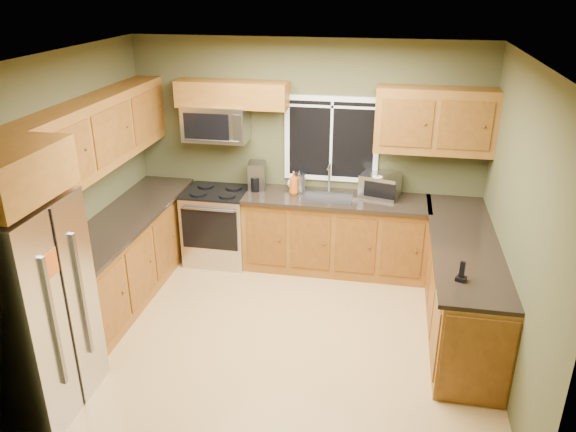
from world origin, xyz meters
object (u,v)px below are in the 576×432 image
(soap_bottle_a, at_px, (294,183))
(cordless_phone, at_px, (461,275))
(refrigerator, at_px, (27,309))
(microwave, at_px, (216,123))
(toaster_oven, at_px, (380,185))
(paper_towel_roll, at_px, (377,188))
(coffee_maker, at_px, (257,177))
(kettle, at_px, (299,182))
(range, at_px, (218,225))
(soap_bottle_c, at_px, (293,181))

(soap_bottle_a, distance_m, cordless_phone, 2.50)
(refrigerator, height_order, microwave, microwave)
(microwave, xyz_separation_m, cordless_phone, (2.71, -1.87, -0.74))
(toaster_oven, distance_m, paper_towel_roll, 0.10)
(microwave, relative_size, cordless_phone, 4.23)
(soap_bottle_a, bearing_deg, paper_towel_roll, 0.96)
(cordless_phone, bearing_deg, coffee_maker, 140.15)
(paper_towel_roll, height_order, soap_bottle_a, paper_towel_roll)
(microwave, bearing_deg, coffee_maker, -1.23)
(microwave, distance_m, toaster_oven, 2.06)
(refrigerator, xyz_separation_m, paper_towel_roll, (2.61, 2.82, 0.18))
(microwave, xyz_separation_m, kettle, (1.00, -0.01, -0.67))
(microwave, bearing_deg, cordless_phone, -34.63)
(range, distance_m, toaster_oven, 2.05)
(coffee_maker, relative_size, soap_bottle_a, 1.19)
(microwave, distance_m, soap_bottle_c, 1.15)
(microwave, distance_m, soap_bottle_a, 1.16)
(refrigerator, distance_m, toaster_oven, 3.94)
(refrigerator, distance_m, coffee_maker, 3.13)
(toaster_oven, bearing_deg, soap_bottle_a, -173.79)
(cordless_phone, bearing_deg, soap_bottle_c, 132.58)
(kettle, bearing_deg, range, -172.84)
(kettle, bearing_deg, soap_bottle_c, 132.66)
(refrigerator, height_order, paper_towel_roll, refrigerator)
(refrigerator, bearing_deg, microwave, 76.66)
(microwave, bearing_deg, refrigerator, -103.34)
(refrigerator, bearing_deg, soap_bottle_c, 62.04)
(range, xyz_separation_m, cordless_phone, (2.71, -1.74, 0.53))
(toaster_oven, relative_size, cordless_phone, 2.79)
(toaster_oven, distance_m, soap_bottle_a, 1.01)
(microwave, bearing_deg, kettle, -0.60)
(microwave, height_order, soap_bottle_c, microwave)
(soap_bottle_c, bearing_deg, soap_bottle_a, -76.84)
(coffee_maker, height_order, soap_bottle_a, coffee_maker)
(range, height_order, paper_towel_roll, paper_towel_roll)
(paper_towel_roll, bearing_deg, kettle, 175.24)
(kettle, xyz_separation_m, soap_bottle_c, (-0.10, 0.10, -0.04))
(kettle, distance_m, soap_bottle_c, 0.15)
(range, height_order, soap_bottle_a, soap_bottle_a)
(kettle, bearing_deg, paper_towel_roll, -4.76)
(toaster_oven, distance_m, kettle, 0.96)
(soap_bottle_a, bearing_deg, range, -178.02)
(microwave, xyz_separation_m, paper_towel_roll, (1.92, -0.09, -0.65))
(soap_bottle_c, bearing_deg, kettle, -47.34)
(refrigerator, relative_size, coffee_maker, 5.46)
(paper_towel_roll, bearing_deg, soap_bottle_c, 169.89)
(kettle, height_order, soap_bottle_a, soap_bottle_a)
(refrigerator, xyz_separation_m, coffee_maker, (1.17, 2.90, 0.19))
(coffee_maker, xyz_separation_m, soap_bottle_c, (0.42, 0.10, -0.07))
(kettle, bearing_deg, soap_bottle_a, -118.45)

